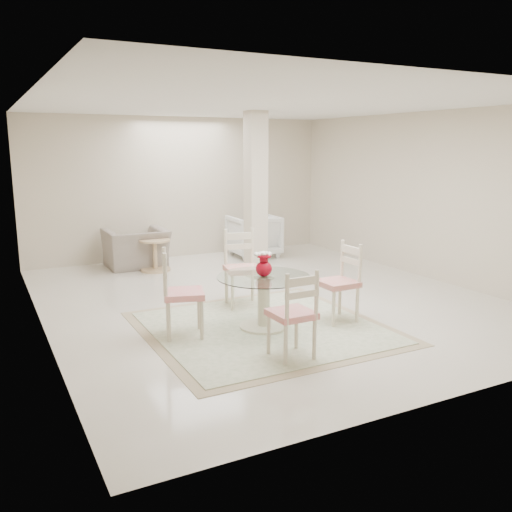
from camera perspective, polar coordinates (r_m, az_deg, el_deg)
name	(u,v)px	position (r m, az deg, el deg)	size (l,w,h in m)	color
ground	(266,298)	(7.80, 1.10, -4.48)	(7.00, 7.00, 0.00)	silver
room_shell	(267,168)	(7.50, 1.16, 9.28)	(6.02, 7.02, 2.71)	beige
column	(256,196)	(8.91, -0.03, 6.37)	(0.30, 0.30, 2.70)	beige
area_rug	(264,328)	(6.55, 0.81, -7.55)	(2.76, 2.76, 0.02)	tan
dining_table	(264,302)	(6.45, 0.82, -4.88)	(1.11, 1.11, 0.64)	beige
red_vase	(264,265)	(6.34, 0.82, -0.92)	(0.23, 0.20, 0.30)	#AA0519
dining_chair_east	(342,276)	(6.77, 9.07, -2.10)	(0.44, 0.44, 1.09)	#EFE2C4
dining_chair_north	(241,262)	(7.34, -1.55, -0.63)	(0.54, 0.54, 1.15)	beige
dining_chair_west	(177,287)	(6.17, -8.30, -3.24)	(0.56, 0.56, 1.12)	beige
dining_chair_south	(295,308)	(5.47, 4.14, -5.49)	(0.42, 0.42, 1.04)	beige
recliner_taupe	(136,248)	(9.97, -12.51, 0.80)	(1.06, 0.92, 0.69)	gray
armchair_white	(254,236)	(10.69, -0.25, 2.16)	(0.88, 0.91, 0.82)	white
side_table	(155,256)	(9.61, -10.57, -0.04)	(0.54, 0.54, 0.56)	tan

